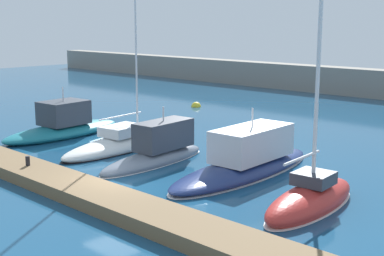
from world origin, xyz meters
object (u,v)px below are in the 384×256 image
object	(u,v)px
sailboat_white_second	(131,141)
sailboat_red_fifth	(311,199)
motorboat_teal_nearest	(64,126)
dock_bollard	(28,161)
motorboat_slate_third	(157,151)
mooring_buoy_yellow	(196,107)
motorboat_navy_fourth	(247,160)

from	to	relation	value
sailboat_white_second	sailboat_red_fifth	xyz separation A→B (m)	(13.16, -2.11, 0.09)
motorboat_teal_nearest	dock_bollard	xyz separation A→B (m)	(6.75, -6.35, 0.14)
sailboat_white_second	motorboat_slate_third	xyz separation A→B (m)	(3.81, -1.46, 0.28)
mooring_buoy_yellow	dock_bollard	distance (m)	22.19
motorboat_teal_nearest	motorboat_navy_fourth	size ratio (longest dim) A/B	0.85
motorboat_teal_nearest	motorboat_navy_fourth	bearing A→B (deg)	-89.52
motorboat_navy_fourth	mooring_buoy_yellow	world-z (taller)	motorboat_navy_fourth
motorboat_teal_nearest	sailboat_red_fifth	size ratio (longest dim) A/B	0.90
motorboat_slate_third	sailboat_red_fifth	world-z (taller)	sailboat_red_fifth
motorboat_slate_third	sailboat_red_fifth	distance (m)	9.37
sailboat_white_second	motorboat_navy_fourth	distance (m)	8.29
dock_bollard	motorboat_teal_nearest	bearing A→B (deg)	136.73
motorboat_navy_fourth	dock_bollard	size ratio (longest dim) A/B	23.22
motorboat_slate_third	mooring_buoy_yellow	xyz separation A→B (m)	(-10.95, 14.55, -0.57)
sailboat_red_fifth	mooring_buoy_yellow	bearing A→B (deg)	48.75
motorboat_navy_fourth	dock_bollard	xyz separation A→B (m)	(-6.86, -7.57, 0.14)
motorboat_teal_nearest	mooring_buoy_yellow	distance (m)	14.24
motorboat_navy_fourth	dock_bollard	bearing A→B (deg)	135.36
motorboat_slate_third	sailboat_white_second	bearing A→B (deg)	64.36
sailboat_white_second	dock_bollard	bearing A→B (deg)	-176.37
motorboat_teal_nearest	motorboat_slate_third	xyz separation A→B (m)	(9.14, -0.44, -0.04)
sailboat_white_second	mooring_buoy_yellow	xyz separation A→B (m)	(-7.14, 13.09, -0.29)
motorboat_slate_third	motorboat_navy_fourth	size ratio (longest dim) A/B	0.71
motorboat_slate_third	mooring_buoy_yellow	bearing A→B (deg)	32.32
motorboat_teal_nearest	sailboat_red_fifth	world-z (taller)	sailboat_red_fifth
motorboat_slate_third	motorboat_navy_fourth	world-z (taller)	motorboat_navy_fourth
motorboat_slate_third	sailboat_red_fifth	bearing A→B (deg)	-98.59
motorboat_teal_nearest	sailboat_white_second	distance (m)	5.43
motorboat_teal_nearest	dock_bollard	distance (m)	9.27
mooring_buoy_yellow	motorboat_teal_nearest	bearing A→B (deg)	-82.67
motorboat_navy_fourth	mooring_buoy_yellow	size ratio (longest dim) A/B	12.40
motorboat_navy_fourth	motorboat_teal_nearest	bearing A→B (deg)	92.65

